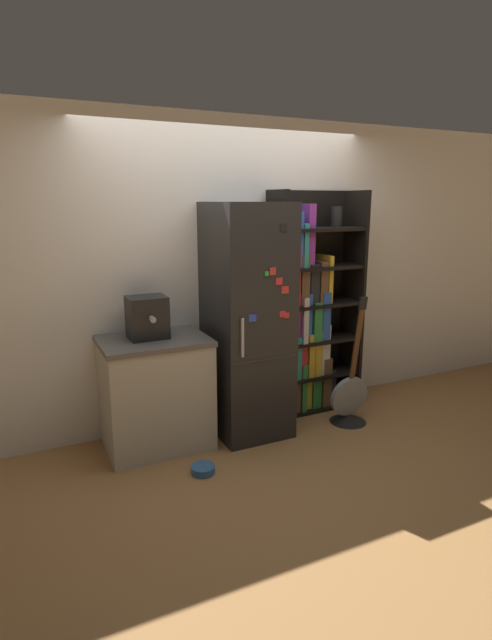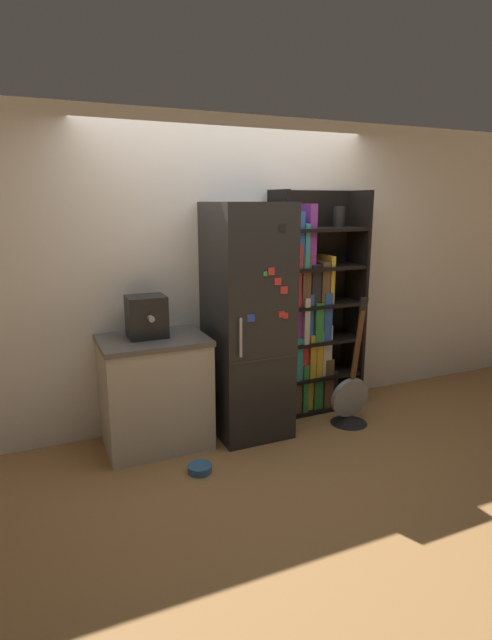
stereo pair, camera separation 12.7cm
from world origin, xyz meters
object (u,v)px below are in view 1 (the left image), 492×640
(bookshelf, at_px, (305,318))
(guitar, at_px, (349,404))
(refrigerator, at_px, (247,321))
(pet_bowl, at_px, (203,469))
(espresso_machine, at_px, (147,317))

(bookshelf, relative_size, guitar, 1.74)
(refrigerator, distance_m, pet_bowl, 1.22)
(refrigerator, relative_size, bookshelf, 0.95)
(refrigerator, relative_size, espresso_machine, 5.92)
(pet_bowl, bearing_deg, refrigerator, 40.80)
(bookshelf, bearing_deg, espresso_machine, -176.16)
(refrigerator, distance_m, guitar, 1.20)
(espresso_machine, height_order, pet_bowl, espresso_machine)
(espresso_machine, xyz_separation_m, pet_bowl, (0.20, -0.60, -1.02))
(bookshelf, bearing_deg, guitar, -66.19)
(bookshelf, distance_m, espresso_machine, 1.49)
(espresso_machine, distance_m, pet_bowl, 1.19)
(pet_bowl, bearing_deg, bookshelf, 28.69)
(bookshelf, height_order, pet_bowl, bookshelf)
(bookshelf, xyz_separation_m, pet_bowl, (-1.27, -0.69, -0.84))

